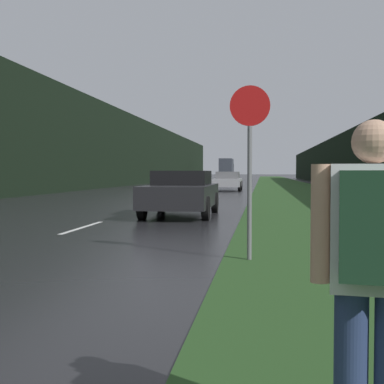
# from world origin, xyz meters

# --- Properties ---
(grass_verge) EXTENTS (6.00, 240.00, 0.02)m
(grass_verge) POSITION_xyz_m (6.78, 40.00, 0.01)
(grass_verge) COLOR #26471E
(grass_verge) RESTS_ON ground_plane
(lane_stripe_c) EXTENTS (0.12, 3.00, 0.01)m
(lane_stripe_c) POSITION_xyz_m (0.00, 13.24, 0.00)
(lane_stripe_c) COLOR silver
(lane_stripe_c) RESTS_ON ground_plane
(lane_stripe_d) EXTENTS (0.12, 3.00, 0.01)m
(lane_stripe_d) POSITION_xyz_m (0.00, 20.24, 0.00)
(lane_stripe_d) COLOR silver
(lane_stripe_d) RESTS_ON ground_plane
(lane_stripe_e) EXTENTS (0.12, 3.00, 0.01)m
(lane_stripe_e) POSITION_xyz_m (0.00, 27.24, 0.00)
(lane_stripe_e) COLOR silver
(lane_stripe_e) RESTS_ON ground_plane
(lane_stripe_f) EXTENTS (0.12, 3.00, 0.01)m
(lane_stripe_f) POSITION_xyz_m (0.00, 34.24, 0.00)
(lane_stripe_f) COLOR silver
(lane_stripe_f) RESTS_ON ground_plane
(treeline_far_side) EXTENTS (2.00, 140.00, 7.25)m
(treeline_far_side) POSITION_xyz_m (-9.78, 50.00, 3.63)
(treeline_far_side) COLOR black
(treeline_far_side) RESTS_ON ground_plane
(treeline_near_side) EXTENTS (2.00, 140.00, 5.04)m
(treeline_near_side) POSITION_xyz_m (12.78, 50.00, 2.52)
(treeline_near_side) COLOR black
(treeline_near_side) RESTS_ON ground_plane
(stop_sign) EXTENTS (0.62, 0.07, 2.69)m
(stop_sign) POSITION_xyz_m (4.19, 8.81, 1.61)
(stop_sign) COLOR slate
(stop_sign) RESTS_ON ground_plane
(hitchhiker_with_backpack) EXTENTS (0.55, 0.43, 1.61)m
(hitchhiker_with_backpack) POSITION_xyz_m (4.88, 3.07, 0.93)
(hitchhiker_with_backpack) COLOR navy
(hitchhiker_with_backpack) RESTS_ON ground_plane
(car_passing_near) EXTENTS (2.04, 4.69, 1.41)m
(car_passing_near) POSITION_xyz_m (1.89, 17.06, 0.73)
(car_passing_near) COLOR black
(car_passing_near) RESTS_ON ground_plane
(car_passing_far) EXTENTS (2.04, 4.35, 1.39)m
(car_passing_far) POSITION_xyz_m (1.89, 39.63, 0.71)
(car_passing_far) COLOR #9E9EA3
(car_passing_far) RESTS_ON ground_plane
(delivery_truck) EXTENTS (2.42, 8.25, 3.69)m
(delivery_truck) POSITION_xyz_m (-1.89, 95.90, 1.94)
(delivery_truck) COLOR black
(delivery_truck) RESTS_ON ground_plane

